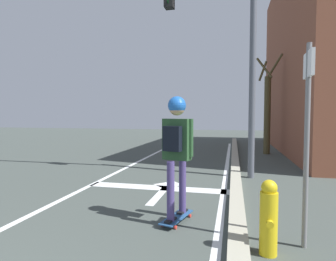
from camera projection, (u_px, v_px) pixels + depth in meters
name	position (u px, v px, depth m)	size (l,w,h in m)	color
lane_line_center	(95.00, 183.00, 6.62)	(0.12, 20.00, 0.01)	silver
lane_line_curbside	(224.00, 191.00, 5.95)	(0.12, 20.00, 0.01)	silver
stop_bar	(158.00, 188.00, 6.21)	(3.11, 0.40, 0.01)	silver
lane_arrow_stem	(159.00, 195.00, 5.67)	(0.16, 1.40, 0.01)	silver
lane_arrow_head	(169.00, 185.00, 6.50)	(0.56, 0.44, 0.01)	silver
curb_strip	(236.00, 188.00, 5.89)	(0.24, 24.00, 0.14)	#A4A18E
skateboard	(177.00, 217.00, 4.25)	(0.40, 0.79, 0.08)	#254E80
skater	(176.00, 140.00, 4.17)	(0.48, 0.65, 1.80)	#453971
traffic_signal_mast	(216.00, 33.00, 7.22)	(4.34, 0.34, 5.45)	#535862
street_sign_post	(307.00, 116.00, 3.34)	(0.06, 0.44, 2.44)	slate
fire_hydrant	(269.00, 218.00, 3.23)	(0.20, 0.30, 0.87)	gold
roadside_tree	(267.00, 110.00, 11.50)	(1.04, 1.07, 4.00)	brown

